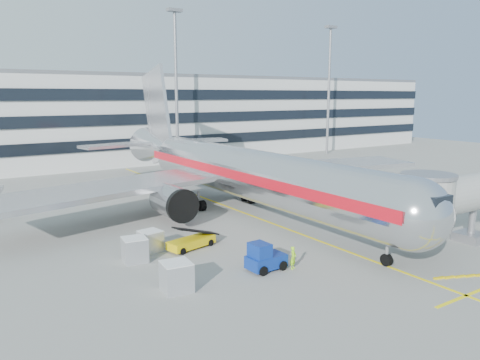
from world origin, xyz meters
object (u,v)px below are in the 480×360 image
belt_loader (191,241)px  cargo_container_right (150,241)px  baggage_tug (264,258)px  cargo_container_front (177,277)px  ramp_worker (293,258)px  main_jet (236,170)px  cargo_container_left (135,250)px

belt_loader → cargo_container_right: size_ratio=2.41×
baggage_tug → cargo_container_right: baggage_tug is taller
cargo_container_front → ramp_worker: cargo_container_front is taller
main_jet → ramp_worker: (-5.87, -16.51, -3.43)m
cargo_container_left → cargo_container_right: 2.34m
baggage_tug → cargo_container_front: size_ratio=1.44×
cargo_container_right → cargo_container_front: (-1.56, -7.87, 0.10)m
main_jet → baggage_tug: size_ratio=18.54×
belt_loader → ramp_worker: bearing=-63.5°
main_jet → cargo_container_front: bearing=-132.8°
main_jet → ramp_worker: 17.85m
baggage_tug → cargo_container_right: 9.48m
main_jet → cargo_container_front: size_ratio=26.61×
cargo_container_front → cargo_container_left: bearing=92.3°
cargo_container_left → baggage_tug: bearing=-44.1°
main_jet → belt_loader: main_jet is taller
cargo_container_left → cargo_container_front: cargo_container_front is taller
cargo_container_left → ramp_worker: 11.44m
cargo_container_left → cargo_container_front: (0.25, -6.41, 0.03)m
baggage_tug → ramp_worker: (1.87, -0.87, -0.08)m
cargo_container_right → ramp_worker: 11.26m
cargo_container_right → ramp_worker: (6.85, -8.93, -0.02)m
cargo_container_right → cargo_container_front: cargo_container_front is taller
cargo_container_left → belt_loader: bearing=4.3°
belt_loader → cargo_container_left: size_ratio=2.29×
main_jet → cargo_container_right: 15.20m
cargo_container_right → cargo_container_front: 8.03m
baggage_tug → ramp_worker: size_ratio=1.71×
cargo_container_front → baggage_tug: bearing=-1.7°
ramp_worker → cargo_container_front: bearing=144.6°
main_jet → belt_loader: size_ratio=11.87×
belt_loader → ramp_worker: belt_loader is taller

